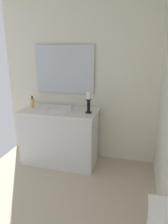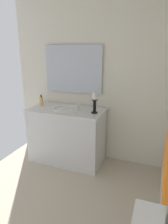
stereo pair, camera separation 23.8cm
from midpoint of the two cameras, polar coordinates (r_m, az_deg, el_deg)
floor at (r=2.47m, az=-10.28°, el=-28.17°), size 3.19×2.44×0.02m
wall_left at (r=3.23m, az=3.28°, el=8.12°), size 0.04×2.44×2.45m
vanity_cabinet at (r=3.24m, az=-2.67°, el=-6.51°), size 0.58×1.15×0.86m
sink_basin at (r=3.11m, az=-2.75°, el=0.09°), size 0.40×0.40×0.24m
mirror at (r=3.24m, az=-0.90°, el=11.71°), size 0.02×0.93×0.73m
candle_holder_tall at (r=2.88m, az=5.32°, el=2.70°), size 0.09×0.09×0.30m
soap_bottle at (r=3.30m, az=-9.71°, el=2.92°), size 0.06×0.06×0.18m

